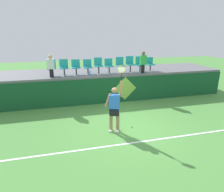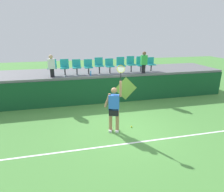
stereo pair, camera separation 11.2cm
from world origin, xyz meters
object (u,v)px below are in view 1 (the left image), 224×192
object	(u,v)px
stadium_chair_2	(76,66)
stadium_chair_8	(140,63)
stadium_chair_0	(51,67)
tennis_ball	(132,127)
stadium_chair_6	(120,64)
stadium_chair_4	(98,64)
stadium_chair_5	(109,65)
water_bottle	(90,73)
tennis_player	(115,107)
spectator_1	(51,66)
stadium_chair_1	(64,66)
spectator_0	(143,62)
stadium_chair_3	(88,66)
stadium_chair_9	(150,63)
stadium_chair_7	(130,63)

from	to	relation	value
stadium_chair_2	stadium_chair_8	bearing A→B (deg)	0.14
stadium_chair_8	stadium_chair_0	bearing A→B (deg)	-179.91
tennis_ball	stadium_chair_6	bearing A→B (deg)	81.01
stadium_chair_6	stadium_chair_8	distance (m)	1.17
stadium_chair_4	stadium_chair_5	size ratio (longest dim) A/B	1.09
stadium_chair_0	stadium_chair_6	distance (m)	3.68
water_bottle	stadium_chair_5	world-z (taller)	stadium_chair_5
tennis_player	tennis_ball	distance (m)	1.23
stadium_chair_6	spectator_1	distance (m)	3.70
water_bottle	stadium_chair_1	xyz separation A→B (m)	(-1.29, 0.51, 0.32)
stadium_chair_4	spectator_0	xyz separation A→B (m)	(2.39, -0.47, 0.13)
stadium_chair_2	spectator_0	distance (m)	3.63
stadium_chair_6	spectator_0	bearing A→B (deg)	-22.28
stadium_chair_8	water_bottle	bearing A→B (deg)	-169.94
stadium_chair_1	tennis_ball	bearing A→B (deg)	-57.01
stadium_chair_2	stadium_chair_3	size ratio (longest dim) A/B	1.02
stadium_chair_1	spectator_1	distance (m)	0.75
tennis_ball	stadium_chair_3	xyz separation A→B (m)	(-1.21, 3.78, 1.89)
tennis_ball	spectator_0	world-z (taller)	spectator_0
stadium_chair_3	spectator_0	size ratio (longest dim) A/B	0.66
tennis_player	stadium_chair_9	size ratio (longest dim) A/B	3.33
tennis_ball	stadium_chair_6	xyz separation A→B (m)	(0.60, 3.78, 1.92)
tennis_ball	stadium_chair_0	xyz separation A→B (m)	(-3.08, 3.78, 1.92)
stadium_chair_0	stadium_chair_9	world-z (taller)	stadium_chair_0
stadium_chair_3	stadium_chair_4	size ratio (longest dim) A/B	0.91
stadium_chair_8	stadium_chair_9	world-z (taller)	stadium_chair_8
stadium_chair_4	stadium_chair_7	distance (m)	1.81
stadium_chair_0	spectator_0	world-z (taller)	spectator_0
stadium_chair_4	stadium_chair_6	distance (m)	1.23
stadium_chair_9	spectator_0	world-z (taller)	spectator_0
stadium_chair_0	spectator_0	size ratio (longest dim) A/B	0.70
stadium_chair_0	stadium_chair_1	bearing A→B (deg)	0.20
spectator_0	spectator_1	bearing A→B (deg)	179.12
water_bottle	spectator_1	distance (m)	1.97
stadium_chair_6	stadium_chair_9	size ratio (longest dim) A/B	1.09
stadium_chair_8	stadium_chair_9	bearing A→B (deg)	-0.96
stadium_chair_3	stadium_chair_6	world-z (taller)	stadium_chair_6
stadium_chair_8	spectator_0	bearing A→B (deg)	-90.00
stadium_chair_9	stadium_chair_6	bearing A→B (deg)	179.75
stadium_chair_4	stadium_chair_6	world-z (taller)	stadium_chair_4
stadium_chair_2	spectator_0	bearing A→B (deg)	-7.47
water_bottle	spectator_0	bearing A→B (deg)	0.75
tennis_ball	stadium_chair_1	xyz separation A→B (m)	(-2.45, 3.78, 1.91)
stadium_chair_4	water_bottle	bearing A→B (deg)	-136.12
stadium_chair_6	tennis_ball	bearing A→B (deg)	-98.99
stadium_chair_1	stadium_chair_6	world-z (taller)	stadium_chair_6
stadium_chair_6	stadium_chair_7	xyz separation A→B (m)	(0.58, -0.00, 0.03)
tennis_ball	stadium_chair_9	size ratio (longest dim) A/B	0.09
tennis_ball	stadium_chair_5	xyz separation A→B (m)	(-0.05, 3.77, 1.89)
stadium_chair_1	stadium_chair_4	bearing A→B (deg)	-0.04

